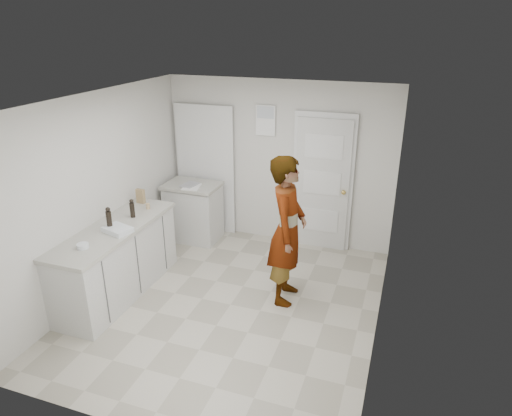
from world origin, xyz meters
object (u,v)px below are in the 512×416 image
at_px(oil_cruet_a, 132,209).
at_px(baking_dish, 118,230).
at_px(oil_cruet_b, 109,219).
at_px(cake_mix_box, 141,196).
at_px(person, 287,231).
at_px(egg_bowl, 83,246).
at_px(spice_jar, 148,206).

xyz_separation_m(oil_cruet_a, baking_dish, (0.07, -0.44, -0.09)).
bearing_deg(oil_cruet_a, oil_cruet_b, -94.97).
bearing_deg(cake_mix_box, oil_cruet_a, -63.26).
relative_size(person, egg_bowl, 14.18).
bearing_deg(oil_cruet_a, baking_dish, -80.37).
bearing_deg(baking_dish, oil_cruet_a, 99.63).
xyz_separation_m(person, spice_jar, (-1.95, 0.06, 0.03)).
height_order(spice_jar, baking_dish, spice_jar).
xyz_separation_m(oil_cruet_a, oil_cruet_b, (-0.04, -0.43, 0.03)).
bearing_deg(person, oil_cruet_a, 92.13).
distance_m(spice_jar, oil_cruet_b, 0.74).
distance_m(oil_cruet_a, baking_dish, 0.46).
height_order(cake_mix_box, spice_jar, cake_mix_box).
xyz_separation_m(cake_mix_box, oil_cruet_a, (0.17, -0.46, 0.02)).
distance_m(oil_cruet_b, egg_bowl, 0.51).
xyz_separation_m(cake_mix_box, baking_dish, (0.25, -0.90, -0.07)).
distance_m(cake_mix_box, oil_cruet_b, 0.90).
distance_m(cake_mix_box, egg_bowl, 1.39).
relative_size(person, spice_jar, 23.95).
height_order(cake_mix_box, baking_dish, cake_mix_box).
bearing_deg(spice_jar, cake_mix_box, 142.67).
height_order(spice_jar, oil_cruet_a, oil_cruet_a).
bearing_deg(oil_cruet_b, oil_cruet_a, 85.03).
bearing_deg(oil_cruet_a, person, 6.85).
relative_size(cake_mix_box, oil_cruet_a, 0.80).
relative_size(spice_jar, oil_cruet_a, 0.31).
height_order(baking_dish, egg_bowl, baking_dish).
xyz_separation_m(cake_mix_box, egg_bowl, (0.13, -1.39, -0.07)).
bearing_deg(oil_cruet_a, spice_jar, 83.11).
height_order(oil_cruet_b, baking_dish, oil_cruet_b).
bearing_deg(person, baking_dish, 104.84).
bearing_deg(egg_bowl, baking_dish, 76.51).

